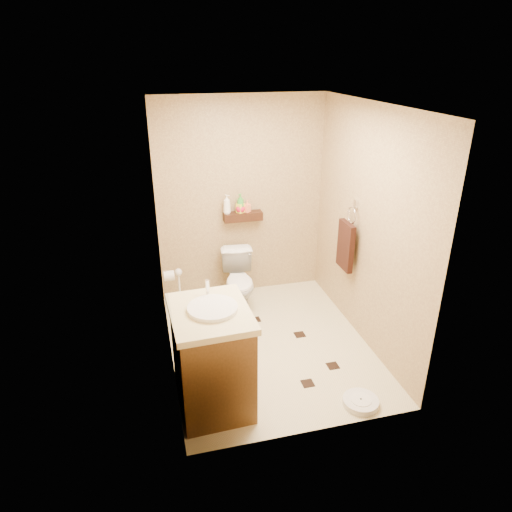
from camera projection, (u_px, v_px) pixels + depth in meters
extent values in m
plane|color=beige|center=(269.00, 344.00, 4.79)|extent=(2.50, 2.50, 0.00)
cube|color=tan|center=(241.00, 200.00, 5.40)|extent=(2.00, 0.04, 2.40)
cube|color=tan|center=(319.00, 302.00, 3.19)|extent=(2.00, 0.04, 2.40)
cube|color=tan|center=(163.00, 248.00, 4.07)|extent=(0.04, 2.50, 2.40)
cube|color=tan|center=(367.00, 228.00, 4.52)|extent=(0.04, 2.50, 2.40)
cube|color=silver|center=(272.00, 105.00, 3.81)|extent=(2.00, 2.50, 0.02)
cube|color=#3C1E10|center=(243.00, 216.00, 5.41)|extent=(0.46, 0.14, 0.10)
cube|color=black|center=(240.00, 357.00, 4.58)|extent=(0.11, 0.11, 0.01)
cube|color=black|center=(300.00, 335.00, 4.94)|extent=(0.11, 0.11, 0.01)
cube|color=black|center=(308.00, 383.00, 4.21)|extent=(0.11, 0.11, 0.01)
cube|color=black|center=(203.00, 327.00, 5.07)|extent=(0.11, 0.11, 0.01)
cube|color=black|center=(333.00, 366.00, 4.45)|extent=(0.11, 0.11, 0.01)
cube|color=black|center=(255.00, 320.00, 5.22)|extent=(0.11, 0.11, 0.01)
imported|color=white|center=(239.00, 282.00, 5.36)|extent=(0.44, 0.69, 0.67)
cube|color=brown|center=(212.00, 361.00, 3.82)|extent=(0.61, 0.74, 0.87)
cube|color=beige|center=(210.00, 313.00, 3.63)|extent=(0.66, 0.78, 0.06)
cylinder|color=white|center=(213.00, 309.00, 3.62)|extent=(0.40, 0.40, 0.06)
cylinder|color=silver|center=(207.00, 287.00, 3.81)|extent=(0.03, 0.03, 0.13)
cylinder|color=silver|center=(361.00, 402.00, 3.95)|extent=(0.38, 0.38, 0.06)
cylinder|color=white|center=(361.00, 399.00, 3.94)|extent=(0.19, 0.19, 0.01)
cylinder|color=#196759|center=(181.00, 304.00, 5.42)|extent=(0.12, 0.12, 0.13)
cylinder|color=silver|center=(179.00, 286.00, 5.32)|extent=(0.02, 0.02, 0.37)
sphere|color=silver|center=(178.00, 272.00, 5.25)|extent=(0.09, 0.09, 0.09)
cube|color=silver|center=(356.00, 204.00, 4.67)|extent=(0.03, 0.06, 0.08)
torus|color=silver|center=(352.00, 215.00, 4.71)|extent=(0.02, 0.19, 0.19)
cube|color=black|center=(346.00, 246.00, 4.84)|extent=(0.06, 0.30, 0.52)
cylinder|color=silver|center=(169.00, 276.00, 4.91)|extent=(0.11, 0.11, 0.11)
cylinder|color=silver|center=(165.00, 271.00, 4.87)|extent=(0.04, 0.02, 0.02)
imported|color=white|center=(227.00, 204.00, 5.30)|extent=(0.12, 0.12, 0.23)
imported|color=yellow|center=(240.00, 206.00, 5.34)|extent=(0.11, 0.11, 0.17)
imported|color=red|center=(240.00, 207.00, 5.35)|extent=(0.13, 0.13, 0.14)
imported|color=green|center=(240.00, 203.00, 5.33)|extent=(0.12, 0.12, 0.23)
imported|color=#FF8454|center=(247.00, 206.00, 5.37)|extent=(0.09, 0.09, 0.14)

